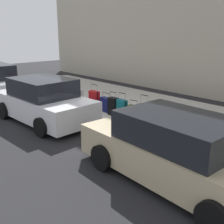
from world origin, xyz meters
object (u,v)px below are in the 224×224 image
(suitcase_olive_4, at_px, (133,113))
(fire_hydrant, at_px, (81,96))
(bollard_post, at_px, (71,93))
(suitcase_navy_0, at_px, (185,126))
(suitcase_red_1, at_px, (172,120))
(suitcase_red_8, at_px, (94,100))
(suitcase_navy_7, at_px, (106,105))
(suitcase_maroon_2, at_px, (156,119))
(suitcase_teal_5, at_px, (122,109))
(suitcase_black_6, at_px, (113,106))
(parked_car_beige_0, at_px, (177,151))
(parked_car_white_1, at_px, (43,101))
(suitcase_silver_3, at_px, (144,114))

(suitcase_olive_4, bearing_deg, fire_hydrant, 0.05)
(fire_hydrant, xyz_separation_m, bollard_post, (0.58, 0.15, 0.05))
(bollard_post, bearing_deg, suitcase_navy_0, -178.55)
(bollard_post, bearing_deg, suitcase_red_1, -177.62)
(suitcase_navy_0, xyz_separation_m, suitcase_red_8, (4.29, 0.06, 0.02))
(suitcase_navy_0, xyz_separation_m, suitcase_navy_7, (3.71, -0.06, -0.07))
(suitcase_maroon_2, bearing_deg, suitcase_teal_5, 2.69)
(suitcase_black_6, xyz_separation_m, parked_car_beige_0, (-4.34, 2.11, 0.24))
(fire_hydrant, xyz_separation_m, parked_car_white_1, (-0.61, 2.15, 0.24))
(suitcase_maroon_2, bearing_deg, fire_hydrant, -0.01)
(suitcase_silver_3, bearing_deg, fire_hydrant, -0.09)
(bollard_post, distance_m, parked_car_white_1, 2.34)
(suitcase_maroon_2, distance_m, bollard_post, 4.76)
(suitcase_maroon_2, distance_m, suitcase_olive_4, 1.03)
(suitcase_black_6, bearing_deg, parked_car_white_1, 54.29)
(suitcase_silver_3, distance_m, fire_hydrant, 3.63)
(bollard_post, height_order, parked_car_white_1, parked_car_white_1)
(suitcase_navy_0, distance_m, fire_hydrant, 5.29)
(suitcase_navy_7, height_order, fire_hydrant, suitcase_navy_7)
(suitcase_red_1, height_order, suitcase_black_6, suitcase_black_6)
(suitcase_teal_5, relative_size, suitcase_black_6, 1.06)
(suitcase_maroon_2, bearing_deg, suitcase_red_1, -172.88)
(suitcase_silver_3, relative_size, suitcase_navy_7, 1.34)
(suitcase_olive_4, xyz_separation_m, fire_hydrant, (3.14, 0.00, 0.09))
(suitcase_navy_0, xyz_separation_m, parked_car_beige_0, (-1.17, 2.15, 0.23))
(suitcase_red_1, height_order, suitcase_maroon_2, suitcase_maroon_2)
(suitcase_teal_5, xyz_separation_m, suitcase_navy_7, (1.05, -0.13, -0.06))
(suitcase_black_6, relative_size, suitcase_red_8, 0.87)
(suitcase_black_6, bearing_deg, suitcase_olive_4, -177.45)
(suitcase_teal_5, bearing_deg, suitcase_red_1, -176.08)
(fire_hydrant, distance_m, parked_car_white_1, 2.25)
(suitcase_maroon_2, xyz_separation_m, bollard_post, (4.76, 0.15, 0.13))
(suitcase_maroon_2, distance_m, parked_car_beige_0, 3.15)
(suitcase_maroon_2, xyz_separation_m, parked_car_white_1, (3.56, 2.15, 0.32))
(suitcase_black_6, bearing_deg, suitcase_red_1, -177.50)
(suitcase_maroon_2, bearing_deg, suitcase_navy_7, -1.24)
(suitcase_navy_7, height_order, parked_car_beige_0, parked_car_beige_0)
(suitcase_navy_0, relative_size, fire_hydrant, 1.31)
(fire_hydrant, bearing_deg, suitcase_silver_3, 179.91)
(suitcase_navy_7, bearing_deg, suitcase_black_6, 169.78)
(parked_car_white_1, bearing_deg, suitcase_maroon_2, -148.88)
(suitcase_teal_5, height_order, suitcase_navy_7, suitcase_teal_5)
(suitcase_navy_0, bearing_deg, suitcase_black_6, 0.75)
(suitcase_teal_5, bearing_deg, parked_car_beige_0, 151.52)
(suitcase_silver_3, height_order, suitcase_olive_4, suitcase_silver_3)
(parked_car_beige_0, height_order, parked_car_white_1, parked_car_white_1)
(suitcase_red_1, bearing_deg, suitcase_red_8, 2.08)
(suitcase_navy_0, distance_m, suitcase_silver_3, 1.66)
(suitcase_silver_3, distance_m, parked_car_white_1, 3.72)
(suitcase_maroon_2, xyz_separation_m, suitcase_black_6, (2.05, 0.04, 0.05))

